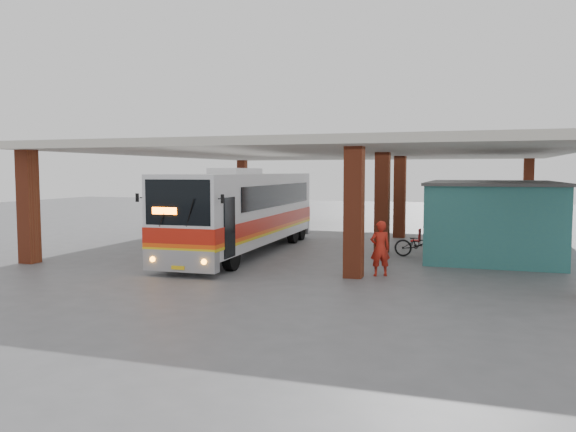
# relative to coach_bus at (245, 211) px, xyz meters

# --- Properties ---
(ground) EXTENTS (90.00, 90.00, 0.00)m
(ground) POSITION_rel_coach_bus_xyz_m (2.67, -1.18, -1.82)
(ground) COLOR #515154
(ground) RESTS_ON ground
(brick_columns) EXTENTS (20.10, 21.60, 4.35)m
(brick_columns) POSITION_rel_coach_bus_xyz_m (4.09, 3.82, 0.35)
(brick_columns) COLOR #973B21
(brick_columns) RESTS_ON ground
(canopy_roof) EXTENTS (21.00, 23.00, 0.30)m
(canopy_roof) POSITION_rel_coach_bus_xyz_m (3.17, 5.32, 2.68)
(canopy_roof) COLOR beige
(canopy_roof) RESTS_ON brick_columns
(shop_building) EXTENTS (5.20, 8.20, 3.11)m
(shop_building) POSITION_rel_coach_bus_xyz_m (10.16, 2.82, -0.26)
(shop_building) COLOR #2C6B6F
(shop_building) RESTS_ON ground
(coach_bus) EXTENTS (3.07, 12.67, 3.67)m
(coach_bus) POSITION_rel_coach_bus_xyz_m (0.00, 0.00, 0.00)
(coach_bus) COLOR silver
(coach_bus) RESTS_ON ground
(motorcycle) EXTENTS (2.10, 0.77, 1.10)m
(motorcycle) POSITION_rel_coach_bus_xyz_m (7.37, 1.08, -1.27)
(motorcycle) COLOR black
(motorcycle) RESTS_ON ground
(pedestrian) EXTENTS (0.81, 0.69, 1.88)m
(pedestrian) POSITION_rel_coach_bus_xyz_m (6.47, -3.66, -0.88)
(pedestrian) COLOR red
(pedestrian) RESTS_ON ground
(red_chair) EXTENTS (0.46, 0.46, 0.81)m
(red_chair) POSITION_rel_coach_bus_xyz_m (6.93, 4.73, -1.45)
(red_chair) COLOR red
(red_chair) RESTS_ON ground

